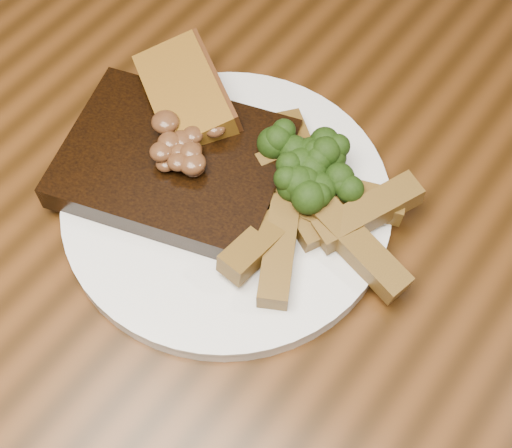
{
  "coord_description": "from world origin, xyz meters",
  "views": [
    {
      "loc": [
        0.19,
        -0.21,
        1.27
      ],
      "look_at": [
        0.02,
        0.02,
        0.78
      ],
      "focal_mm": 50.0,
      "sensor_mm": 36.0,
      "label": 1
    }
  ],
  "objects_px": {
    "steak": "(174,163)",
    "garlic_bread": "(186,109)",
    "dining_table": "(232,292)",
    "potato_wedges": "(302,217)",
    "plate": "(227,203)"
  },
  "relations": [
    {
      "from": "dining_table",
      "to": "steak",
      "type": "bearing_deg",
      "value": 163.12
    },
    {
      "from": "steak",
      "to": "potato_wedges",
      "type": "xyz_separation_m",
      "value": [
        0.12,
        0.02,
        -0.0
      ]
    },
    {
      "from": "plate",
      "to": "steak",
      "type": "xyz_separation_m",
      "value": [
        -0.05,
        -0.01,
        0.02
      ]
    },
    {
      "from": "dining_table",
      "to": "garlic_bread",
      "type": "height_order",
      "value": "garlic_bread"
    },
    {
      "from": "steak",
      "to": "potato_wedges",
      "type": "relative_size",
      "value": 1.54
    },
    {
      "from": "steak",
      "to": "potato_wedges",
      "type": "bearing_deg",
      "value": -6.45
    },
    {
      "from": "dining_table",
      "to": "plate",
      "type": "xyz_separation_m",
      "value": [
        -0.02,
        0.03,
        0.1
      ]
    },
    {
      "from": "steak",
      "to": "garlic_bread",
      "type": "bearing_deg",
      "value": 102.49
    },
    {
      "from": "dining_table",
      "to": "potato_wedges",
      "type": "bearing_deg",
      "value": 50.59
    },
    {
      "from": "dining_table",
      "to": "plate",
      "type": "height_order",
      "value": "plate"
    },
    {
      "from": "garlic_bread",
      "to": "potato_wedges",
      "type": "bearing_deg",
      "value": 20.51
    },
    {
      "from": "garlic_bread",
      "to": "plate",
      "type": "bearing_deg",
      "value": 1.89
    },
    {
      "from": "steak",
      "to": "potato_wedges",
      "type": "height_order",
      "value": "steak"
    },
    {
      "from": "dining_table",
      "to": "potato_wedges",
      "type": "relative_size",
      "value": 13.39
    },
    {
      "from": "garlic_bread",
      "to": "dining_table",
      "type": "bearing_deg",
      "value": -3.61
    }
  ]
}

